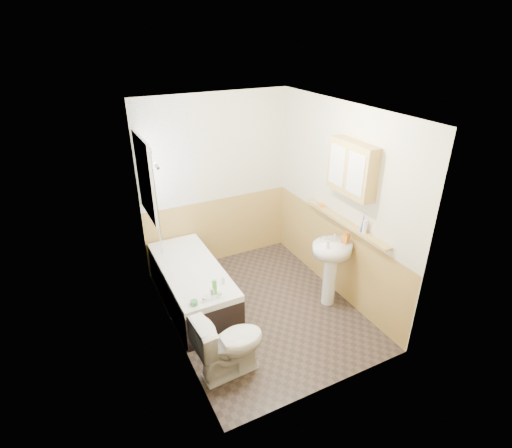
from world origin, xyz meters
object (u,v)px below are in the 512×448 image
at_px(bathtub, 192,284).
at_px(medicine_cabinet, 352,169).
at_px(toilet, 230,344).
at_px(sink, 331,261).
at_px(pine_shelf, 345,222).

bearing_deg(bathtub, medicine_cabinet, -24.10).
bearing_deg(toilet, bathtub, -4.65).
relative_size(sink, pine_shelf, 0.66).
bearing_deg(medicine_cabinet, bathtub, 155.90).
xyz_separation_m(toilet, medicine_cabinet, (1.77, 0.50, 1.44)).
distance_m(bathtub, sink, 1.79).
xyz_separation_m(toilet, pine_shelf, (1.80, 0.55, 0.74)).
relative_size(toilet, sink, 0.75).
height_order(sink, pine_shelf, pine_shelf).
relative_size(toilet, medicine_cabinet, 1.08).
relative_size(bathtub, sink, 1.69).
relative_size(bathtub, toilet, 2.26).
bearing_deg(pine_shelf, sink, -164.95).
height_order(toilet, pine_shelf, pine_shelf).
xyz_separation_m(bathtub, medicine_cabinet, (1.74, -0.78, 1.52)).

